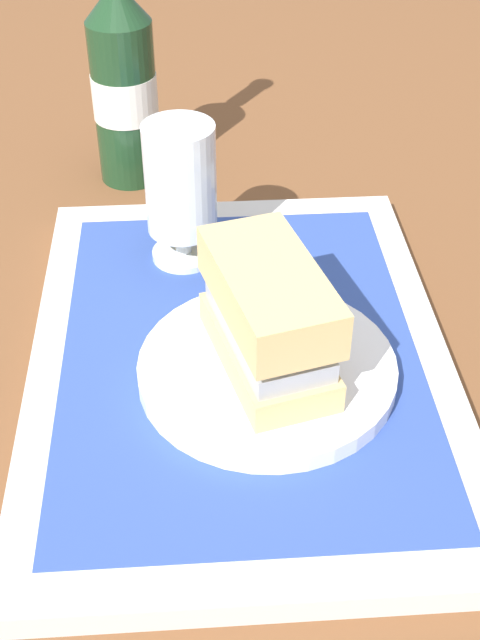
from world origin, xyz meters
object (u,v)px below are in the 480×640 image
beer_glass (181,190)px  sandwich (267,313)px  plate (267,369)px  beer_bottle (124,82)px

beer_glass → sandwich: bearing=-159.8°
plate → beer_glass: bearing=20.1°
beer_bottle → beer_glass: bearing=-163.9°
plate → sandwich: sandwich is taller
plate → beer_bottle: beer_bottle is taller
sandwich → beer_bottle: size_ratio=0.53×
sandwich → beer_bottle: beer_bottle is taller
plate → sandwich: (0.00, 0.00, 0.05)m
plate → beer_bottle: 0.37m
plate → sandwich: size_ratio=1.34×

